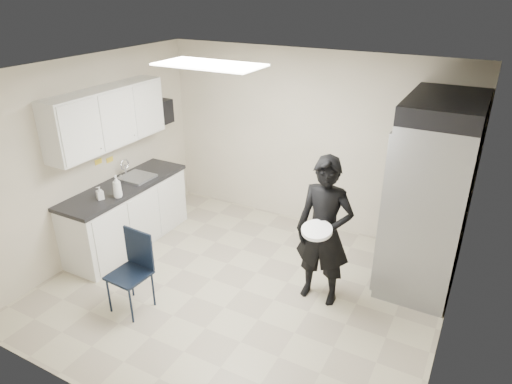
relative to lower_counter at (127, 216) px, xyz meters
The scene contains 21 objects.
floor 2.01m from the lower_counter, ahead, with size 4.50×4.50×0.00m, color tan.
ceiling 2.92m from the lower_counter, ahead, with size 4.50×4.50×0.00m, color silver.
back_wall 2.79m from the lower_counter, 42.71° to the left, with size 4.50×4.50×0.00m, color beige.
left_wall 0.94m from the lower_counter, 146.31° to the right, with size 4.00×4.00×0.00m, color beige.
right_wall 4.29m from the lower_counter, ahead, with size 4.00×4.00×0.00m, color beige.
ceiling_panel 2.54m from the lower_counter, ahead, with size 1.20×0.60×0.02m, color white.
lower_counter is the anchor object (origin of this frame).
countertop 0.46m from the lower_counter, 90.00° to the left, with size 0.64×1.95×0.05m, color black.
sink 0.51m from the lower_counter, 85.43° to the left, with size 0.42×0.40×0.14m, color gray.
faucet 0.67m from the lower_counter, 125.75° to the left, with size 0.02×0.02×0.24m, color silver.
upper_cabinets 1.40m from the lower_counter, behind, with size 0.35×1.80×0.75m, color silver.
towel_dispenser 1.67m from the lower_counter, 99.38° to the left, with size 0.22×0.30×0.35m, color black.
notice_sticker_left 0.85m from the lower_counter, 161.21° to the right, with size 0.00×0.12×0.07m, color yellow.
notice_sticker_right 0.81m from the lower_counter, 161.21° to the left, with size 0.00×0.12×0.07m, color yellow.
commercial_fridge 3.98m from the lower_counter, 15.88° to the left, with size 0.80×1.35×2.10m, color gray.
fridge_compressor 4.31m from the lower_counter, 15.88° to the left, with size 0.80×1.35×0.20m, color black.
folding_chair 1.50m from the lower_counter, 46.65° to the right, with size 0.40×0.40×0.91m, color black.
man_tuxedo 2.87m from the lower_counter, ahead, with size 0.65×0.43×1.76m, color black.
bucket_lid 2.90m from the lower_counter, ahead, with size 0.33×0.33×0.04m, color white.
soap_bottle_a 0.75m from the lower_counter, 55.30° to the right, with size 0.11×0.11×0.30m, color silver.
soap_bottle_b 0.75m from the lower_counter, 81.26° to the right, with size 0.08×0.08×0.17m, color #A3A0AC.
Camera 1 is at (2.31, -3.91, 3.42)m, focal length 32.00 mm.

